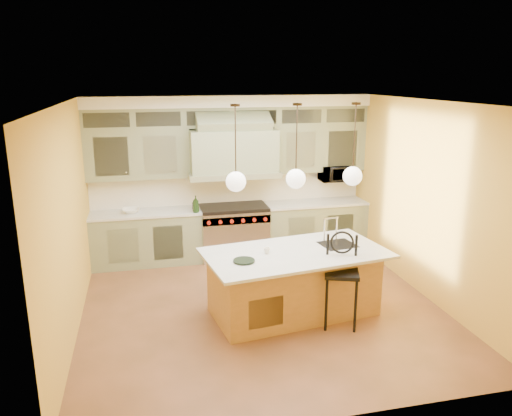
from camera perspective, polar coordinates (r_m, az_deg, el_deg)
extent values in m
plane|color=brown|center=(7.33, 0.61, -11.25)|extent=(5.00, 5.00, 0.00)
plane|color=white|center=(6.58, 0.68, 12.01)|extent=(5.00, 5.00, 0.00)
plane|color=gold|center=(9.20, -3.02, 3.75)|extent=(5.00, 0.00, 5.00)
plane|color=gold|center=(4.56, 8.13, -8.36)|extent=(5.00, 0.00, 5.00)
plane|color=gold|center=(6.70, -20.62, -1.50)|extent=(0.00, 5.00, 5.00)
plane|color=gold|center=(7.77, 18.86, 0.85)|extent=(0.00, 5.00, 5.00)
cube|color=gray|center=(9.01, -12.34, -3.41)|extent=(1.90, 0.65, 0.90)
cube|color=gray|center=(9.53, 6.63, -2.14)|extent=(1.90, 0.65, 0.90)
cube|color=silver|center=(8.87, -12.51, -0.53)|extent=(1.90, 0.68, 0.04)
cube|color=silver|center=(9.40, 6.72, 0.60)|extent=(1.90, 0.68, 0.04)
cube|color=white|center=(9.23, -2.98, 2.33)|extent=(5.00, 0.04, 0.56)
cube|color=gray|center=(8.81, -13.38, 6.01)|extent=(1.75, 0.35, 0.85)
cube|color=gray|center=(9.37, 7.03, 6.81)|extent=(1.75, 0.35, 0.85)
cube|color=gray|center=(8.77, -2.67, 6.52)|extent=(1.50, 0.70, 0.75)
cube|color=#787B5A|center=(8.84, -2.63, 3.96)|extent=(1.60, 0.76, 0.10)
cube|color=#333833|center=(8.88, -2.92, 10.36)|extent=(5.00, 0.35, 0.35)
cube|color=white|center=(8.84, -2.92, 12.12)|extent=(5.00, 0.47, 0.20)
cube|color=silver|center=(9.12, -2.55, -2.84)|extent=(1.20, 0.70, 0.90)
cube|color=black|center=(8.98, -2.59, 0.07)|extent=(1.20, 0.70, 0.06)
cube|color=silver|center=(8.72, -2.19, -1.41)|extent=(1.20, 0.06, 0.14)
cube|color=olive|center=(7.03, 4.31, -8.56)|extent=(2.33, 1.35, 0.88)
cube|color=silver|center=(6.81, 4.57, -5.17)|extent=(2.61, 1.64, 0.04)
cube|color=black|center=(7.16, 9.32, -4.30)|extent=(0.53, 0.48, 0.05)
cylinder|color=black|center=(6.63, 8.04, -10.92)|extent=(0.04, 0.04, 0.72)
cylinder|color=black|center=(6.65, 11.31, -10.98)|extent=(0.04, 0.04, 0.72)
cylinder|color=black|center=(6.97, 7.99, -9.58)|extent=(0.04, 0.04, 0.72)
cylinder|color=black|center=(6.99, 11.08, -9.65)|extent=(0.04, 0.04, 0.72)
cube|color=black|center=(6.65, 9.75, -7.30)|extent=(0.56, 0.56, 0.05)
torus|color=black|center=(6.71, 9.81, -3.90)|extent=(0.31, 0.13, 0.31)
imported|color=black|center=(9.49, 8.95, 3.94)|extent=(0.54, 0.37, 0.30)
imported|color=black|center=(8.63, -6.90, 0.44)|extent=(0.12, 0.12, 0.29)
imported|color=black|center=(8.87, -7.05, 0.41)|extent=(0.08, 0.08, 0.17)
imported|color=white|center=(8.84, -14.09, -0.30)|extent=(0.32, 0.32, 0.07)
imported|color=white|center=(6.71, 1.25, -4.89)|extent=(0.10, 0.10, 0.08)
cylinder|color=#2D2319|center=(6.26, -2.41, 11.66)|extent=(0.12, 0.12, 0.03)
cylinder|color=#2D2319|center=(6.30, -2.36, 7.62)|extent=(0.02, 0.02, 0.93)
sphere|color=white|center=(6.38, -2.31, 3.03)|extent=(0.26, 0.26, 0.26)
cylinder|color=#2D2319|center=(6.45, 4.75, 11.73)|extent=(0.12, 0.12, 0.03)
cylinder|color=#2D2319|center=(6.49, 4.66, 7.80)|extent=(0.02, 0.02, 0.93)
sphere|color=white|center=(6.58, 4.57, 3.35)|extent=(0.26, 0.26, 0.26)
cylinder|color=#2D2319|center=(6.74, 11.38, 11.63)|extent=(0.12, 0.12, 0.03)
cylinder|color=#2D2319|center=(6.77, 11.19, 7.87)|extent=(0.02, 0.02, 0.93)
sphere|color=white|center=(6.86, 10.97, 3.60)|extent=(0.26, 0.26, 0.26)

